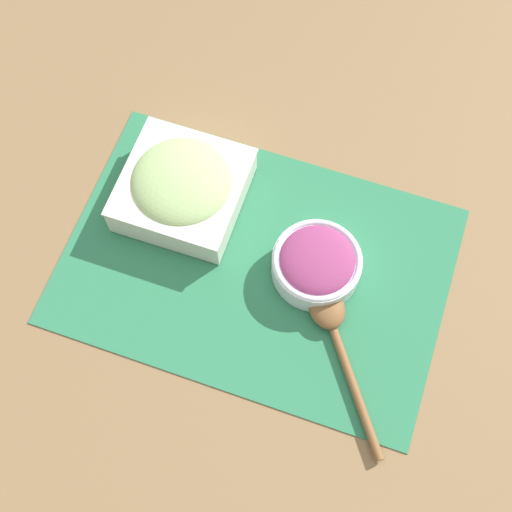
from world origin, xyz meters
The scene contains 5 objects.
ground_plane centered at (0.00, 0.00, 0.00)m, with size 3.00×3.00×0.00m, color olive.
placemat centered at (0.00, 0.00, 0.00)m, with size 0.54×0.37×0.00m.
cucumber_bowl centered at (-0.13, 0.07, 0.04)m, with size 0.17×0.17×0.07m.
onion_bowl centered at (0.08, 0.02, 0.03)m, with size 0.13×0.13×0.05m.
wooden_spoon centered at (0.13, -0.06, 0.02)m, with size 0.17×0.22×0.03m.
Camera 1 is at (0.13, -0.37, 0.94)m, focal length 50.00 mm.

